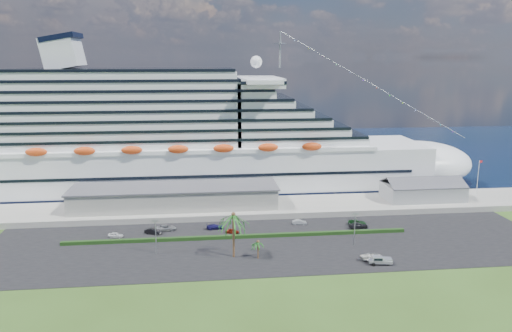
{
  "coord_description": "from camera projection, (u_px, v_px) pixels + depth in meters",
  "views": [
    {
      "loc": [
        -16.98,
        -104.55,
        45.42
      ],
      "look_at": [
        -1.88,
        30.0,
        15.9
      ],
      "focal_mm": 35.0,
      "sensor_mm": 36.0,
      "label": 1
    }
  ],
  "objects": [
    {
      "name": "boat_trailer",
      "position": [
        371.0,
        256.0,
        113.47
      ],
      "size": [
        5.7,
        4.02,
        1.6
      ],
      "color": "gray",
      "rests_on": "asphalt_lot"
    },
    {
      "name": "cruise_ship",
      "position": [
        187.0,
        144.0,
        169.28
      ],
      "size": [
        191.0,
        38.0,
        54.0
      ],
      "color": "silver",
      "rests_on": "ground"
    },
    {
      "name": "parked_car_3",
      "position": [
        215.0,
        227.0,
        134.45
      ],
      "size": [
        4.87,
        2.6,
        1.34
      ],
      "primitive_type": "imported",
      "rotation": [
        0.0,
        0.0,
        1.73
      ],
      "color": "#191650",
      "rests_on": "asphalt_lot"
    },
    {
      "name": "port_shed",
      "position": [
        423.0,
        191.0,
        156.61
      ],
      "size": [
        24.0,
        12.31,
        7.37
      ],
      "color": "gray",
      "rests_on": "wharf"
    },
    {
      "name": "parked_car_6",
      "position": [
        357.0,
        223.0,
        137.62
      ],
      "size": [
        5.45,
        3.97,
        1.38
      ],
      "primitive_type": "imported",
      "rotation": [
        0.0,
        0.0,
        1.19
      ],
      "color": "#0D3511",
      "rests_on": "asphalt_lot"
    },
    {
      "name": "terminal_building",
      "position": [
        175.0,
        196.0,
        148.09
      ],
      "size": [
        61.0,
        15.0,
        6.3
      ],
      "color": "gray",
      "rests_on": "wharf"
    },
    {
      "name": "wharf",
      "position": [
        258.0,
        207.0,
        151.69
      ],
      "size": [
        240.0,
        20.0,
        1.8
      ],
      "primitive_type": "cube",
      "color": "gray",
      "rests_on": "ground"
    },
    {
      "name": "palm_tall",
      "position": [
        233.0,
        220.0,
        113.87
      ],
      "size": [
        8.82,
        8.82,
        11.13
      ],
      "color": "#47301E",
      "rests_on": "ground"
    },
    {
      "name": "parked_car_1",
      "position": [
        153.0,
        231.0,
        130.58
      ],
      "size": [
        4.75,
        3.2,
        1.48
      ],
      "primitive_type": "imported",
      "rotation": [
        0.0,
        0.0,
        1.17
      ],
      "color": "black",
      "rests_on": "asphalt_lot"
    },
    {
      "name": "parked_car_5",
      "position": [
        299.0,
        222.0,
        138.18
      ],
      "size": [
        4.05,
        1.84,
        1.29
      ],
      "primitive_type": "imported",
      "rotation": [
        0.0,
        0.0,
        1.45
      ],
      "color": "#A8ABAF",
      "rests_on": "asphalt_lot"
    },
    {
      "name": "parked_car_4",
      "position": [
        232.0,
        231.0,
        131.23
      ],
      "size": [
        3.82,
        2.26,
        1.22
      ],
      "primitive_type": "imported",
      "rotation": [
        0.0,
        0.0,
        1.33
      ],
      "color": "maroon",
      "rests_on": "asphalt_lot"
    },
    {
      "name": "parked_car_0",
      "position": [
        116.0,
        235.0,
        128.14
      ],
      "size": [
        4.07,
        2.31,
        1.31
      ],
      "primitive_type": "imported",
      "rotation": [
        0.0,
        0.0,
        1.36
      ],
      "color": "white",
      "rests_on": "asphalt_lot"
    },
    {
      "name": "lamp_post_right",
      "position": [
        355.0,
        225.0,
        121.85
      ],
      "size": [
        1.6,
        0.35,
        8.27
      ],
      "color": "gray",
      "rests_on": "asphalt_lot"
    },
    {
      "name": "water",
      "position": [
        237.0,
        154.0,
        239.26
      ],
      "size": [
        420.0,
        160.0,
        0.02
      ],
      "primitive_type": "cube",
      "color": "black",
      "rests_on": "ground"
    },
    {
      "name": "parked_car_7",
      "position": [
        358.0,
        225.0,
        135.06
      ],
      "size": [
        5.48,
        2.77,
        1.53
      ],
      "primitive_type": "imported",
      "rotation": [
        0.0,
        0.0,
        1.7
      ],
      "color": "black",
      "rests_on": "asphalt_lot"
    },
    {
      "name": "flagpole",
      "position": [
        478.0,
        177.0,
        157.75
      ],
      "size": [
        1.08,
        0.16,
        12.0
      ],
      "color": "silver",
      "rests_on": "wharf"
    },
    {
      "name": "palm_short",
      "position": [
        258.0,
        244.0,
        114.2
      ],
      "size": [
        3.53,
        3.53,
        4.56
      ],
      "color": "#47301E",
      "rests_on": "ground"
    },
    {
      "name": "lamp_post_left",
      "position": [
        156.0,
        233.0,
        116.62
      ],
      "size": [
        1.6,
        0.35,
        8.27
      ],
      "color": "gray",
      "rests_on": "asphalt_lot"
    },
    {
      "name": "pickup_truck",
      "position": [
        380.0,
        260.0,
        111.42
      ],
      "size": [
        5.51,
        2.78,
        1.85
      ],
      "color": "black",
      "rests_on": "asphalt_lot"
    },
    {
      "name": "parked_car_2",
      "position": [
        166.0,
        228.0,
        133.23
      ],
      "size": [
        5.4,
        2.95,
        1.43
      ],
      "primitive_type": "imported",
      "rotation": [
        0.0,
        0.0,
        1.68
      ],
      "color": "gray",
      "rests_on": "asphalt_lot"
    },
    {
      "name": "hedge",
      "position": [
        238.0,
        237.0,
        127.58
      ],
      "size": [
        88.0,
        1.1,
        0.9
      ],
      "primitive_type": "cube",
      "color": "black",
      "rests_on": "asphalt_lot"
    },
    {
      "name": "ground",
      "position": [
        279.0,
        262.0,
        113.04
      ],
      "size": [
        420.0,
        420.0,
        0.0
      ],
      "primitive_type": "plane",
      "color": "#2F4A18",
      "rests_on": "ground"
    },
    {
      "name": "asphalt_lot",
      "position": [
        272.0,
        244.0,
        123.71
      ],
      "size": [
        140.0,
        38.0,
        0.12
      ],
      "primitive_type": "cube",
      "color": "black",
      "rests_on": "ground"
    }
  ]
}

